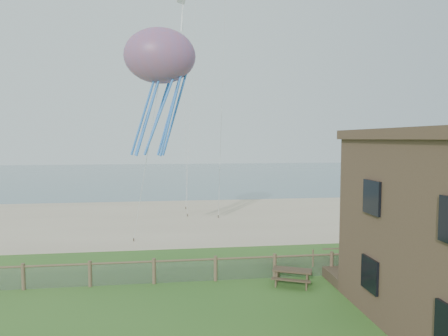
{
  "coord_description": "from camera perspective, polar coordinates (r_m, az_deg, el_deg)",
  "views": [
    {
      "loc": [
        -2.09,
        -13.19,
        7.02
      ],
      "look_at": [
        0.68,
        8.0,
        5.46
      ],
      "focal_mm": 32.0,
      "sensor_mm": 36.0,
      "label": 1
    }
  ],
  "objects": [
    {
      "name": "ocean",
      "position": [
        79.53,
        -5.92,
        -0.92
      ],
      "size": [
        160.0,
        68.0,
        0.02
      ],
      "primitive_type": "cube",
      "color": "slate",
      "rests_on": "ground"
    },
    {
      "name": "picnic_table",
      "position": [
        20.18,
        9.7,
        -15.07
      ],
      "size": [
        2.23,
        2.0,
        0.77
      ],
      "primitive_type": null,
      "rotation": [
        0.0,
        0.0,
        -0.41
      ],
      "color": "#4E3B2C",
      "rests_on": "ground"
    },
    {
      "name": "chainlink_fence",
      "position": [
        20.36,
        -1.21,
        -14.35
      ],
      "size": [
        36.2,
        0.2,
        1.25
      ],
      "primitive_type": null,
      "color": "brown",
      "rests_on": "ground"
    },
    {
      "name": "sand_beach",
      "position": [
        35.94,
        -4.01,
        -7.09
      ],
      "size": [
        72.0,
        20.0,
        0.02
      ],
      "primitive_type": "cube",
      "color": "tan",
      "rests_on": "ground"
    },
    {
      "name": "kite_white",
      "position": [
        33.43,
        -5.98,
        21.94
      ],
      "size": [
        1.94,
        1.94,
        2.59
      ],
      "primitive_type": null,
      "rotation": [
        0.44,
        0.0,
        0.78
      ],
      "color": "white"
    },
    {
      "name": "octopus_kite",
      "position": [
        24.67,
        -9.09,
        10.85
      ],
      "size": [
        4.11,
        3.06,
        8.03
      ],
      "primitive_type": null,
      "rotation": [
        0.0,
        0.0,
        0.08
      ],
      "color": "#F44326"
    }
  ]
}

